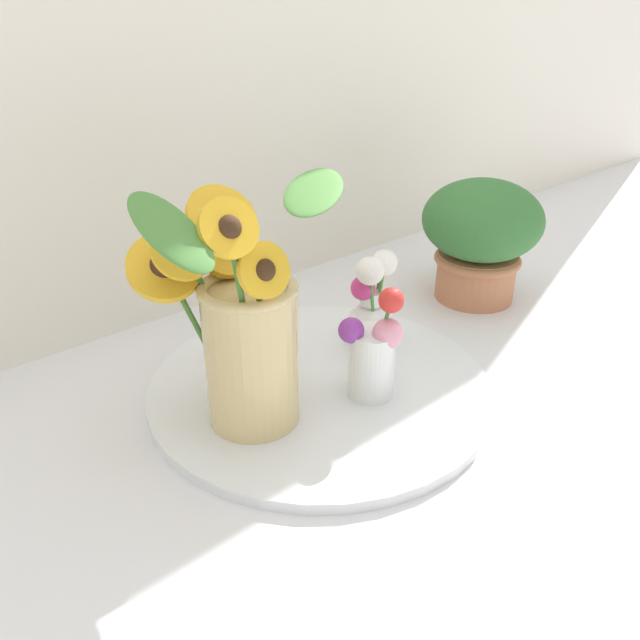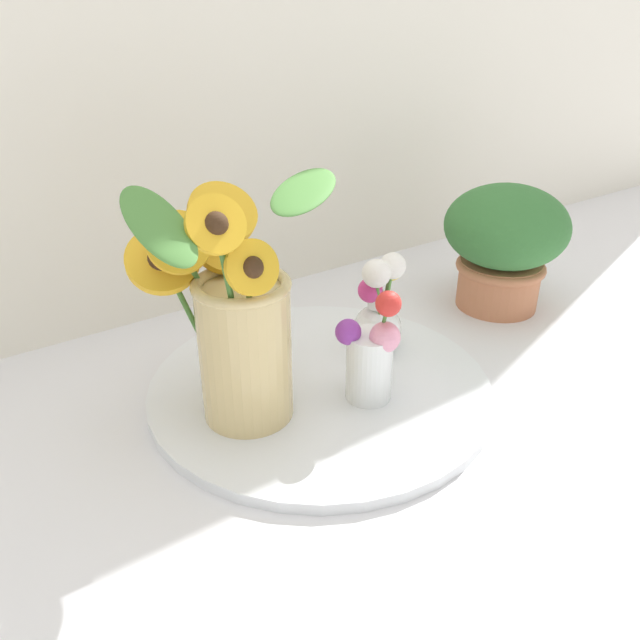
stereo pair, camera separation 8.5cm
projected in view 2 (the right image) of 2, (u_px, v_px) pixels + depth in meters
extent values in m
plane|color=silver|center=(342.00, 395.00, 0.89)|extent=(6.00, 6.00, 0.00)
cylinder|color=silver|center=(320.00, 386.00, 0.90)|extent=(0.49, 0.49, 0.02)
cylinder|color=#D1B77A|center=(246.00, 353.00, 0.79)|extent=(0.12, 0.12, 0.18)
torus|color=#D1B77A|center=(241.00, 285.00, 0.75)|extent=(0.12, 0.12, 0.01)
cylinder|color=#427533|center=(229.00, 322.00, 0.81)|extent=(0.02, 0.05, 0.19)
cylinder|color=gold|center=(222.00, 247.00, 0.78)|extent=(0.08, 0.06, 0.06)
sphere|color=#382314|center=(222.00, 247.00, 0.78)|extent=(0.03, 0.03, 0.03)
cylinder|color=#427533|center=(195.00, 326.00, 0.78)|extent=(0.05, 0.06, 0.16)
cylinder|color=gold|center=(162.00, 260.00, 0.75)|extent=(0.10, 0.08, 0.08)
sphere|color=#382314|center=(162.00, 260.00, 0.75)|extent=(0.04, 0.04, 0.04)
cylinder|color=#427533|center=(250.00, 340.00, 0.75)|extent=(0.02, 0.05, 0.20)
cylinder|color=gold|center=(252.00, 267.00, 0.69)|extent=(0.07, 0.03, 0.06)
sphere|color=#382314|center=(252.00, 267.00, 0.69)|extent=(0.03, 0.03, 0.03)
cylinder|color=#427533|center=(217.00, 318.00, 0.78)|extent=(0.07, 0.02, 0.20)
cylinder|color=gold|center=(179.00, 242.00, 0.72)|extent=(0.09, 0.06, 0.09)
sphere|color=#382314|center=(179.00, 242.00, 0.72)|extent=(0.03, 0.03, 0.03)
cylinder|color=#427533|center=(239.00, 301.00, 0.81)|extent=(0.01, 0.06, 0.22)
cylinder|color=gold|center=(223.00, 213.00, 0.78)|extent=(0.09, 0.08, 0.07)
sphere|color=#382314|center=(223.00, 213.00, 0.78)|extent=(0.04, 0.04, 0.04)
cylinder|color=#427533|center=(235.00, 316.00, 0.72)|extent=(0.04, 0.02, 0.23)
cylinder|color=gold|center=(216.00, 224.00, 0.65)|extent=(0.07, 0.04, 0.07)
sphere|color=#382314|center=(216.00, 224.00, 0.65)|extent=(0.03, 0.03, 0.03)
ellipsoid|color=#477F38|center=(304.00, 191.00, 0.67)|extent=(0.14, 0.14, 0.03)
ellipsoid|color=#477F38|center=(158.00, 225.00, 0.64)|extent=(0.07, 0.12, 0.07)
cylinder|color=white|center=(369.00, 366.00, 0.84)|extent=(0.06, 0.06, 0.10)
cylinder|color=#427533|center=(381.00, 361.00, 0.83)|extent=(0.01, 0.02, 0.08)
sphere|color=pink|center=(385.00, 337.00, 0.81)|extent=(0.04, 0.04, 0.04)
cylinder|color=#427533|center=(380.00, 338.00, 0.82)|extent=(0.01, 0.03, 0.11)
sphere|color=red|center=(388.00, 304.00, 0.79)|extent=(0.03, 0.03, 0.03)
cylinder|color=#427533|center=(353.00, 358.00, 0.84)|extent=(0.02, 0.01, 0.08)
sphere|color=purple|center=(348.00, 332.00, 0.81)|extent=(0.03, 0.03, 0.03)
sphere|color=white|center=(377.00, 328.00, 0.96)|extent=(0.07, 0.07, 0.07)
cylinder|color=white|center=(379.00, 300.00, 0.94)|extent=(0.03, 0.03, 0.02)
cylinder|color=#4C8438|center=(387.00, 299.00, 0.93)|extent=(0.02, 0.01, 0.10)
sphere|color=white|center=(393.00, 266.00, 0.91)|extent=(0.04, 0.04, 0.04)
cylinder|color=#4C8438|center=(379.00, 304.00, 0.92)|extent=(0.02, 0.01, 0.10)
sphere|color=white|center=(376.00, 273.00, 0.90)|extent=(0.04, 0.04, 0.04)
cylinder|color=#4C8438|center=(384.00, 303.00, 0.95)|extent=(0.02, 0.01, 0.11)
sphere|color=yellow|center=(390.00, 268.00, 0.93)|extent=(0.04, 0.04, 0.04)
cylinder|color=#4C8438|center=(372.00, 310.00, 0.95)|extent=(0.02, 0.01, 0.07)
sphere|color=#C6337A|center=(370.00, 290.00, 0.93)|extent=(0.04, 0.04, 0.04)
cylinder|color=#B7704C|center=(498.00, 284.00, 1.13)|extent=(0.14, 0.14, 0.09)
torus|color=#B7704C|center=(501.00, 266.00, 1.12)|extent=(0.16, 0.16, 0.02)
ellipsoid|color=#336B33|center=(506.00, 226.00, 1.08)|extent=(0.22, 0.22, 0.14)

